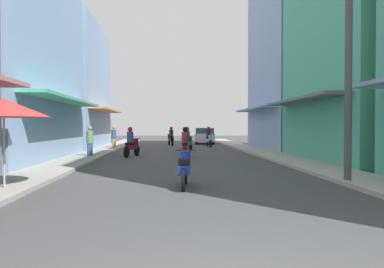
{
  "coord_description": "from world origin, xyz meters",
  "views": [
    {
      "loc": [
        -0.68,
        -3.08,
        1.61
      ],
      "look_at": [
        0.54,
        17.03,
        1.2
      ],
      "focal_mm": 35.82,
      "sensor_mm": 36.0,
      "label": 1
    }
  ],
  "objects_px": {
    "motorbike_silver": "(209,138)",
    "motorbike_maroon": "(132,143)",
    "motorbike_white": "(186,141)",
    "parked_car": "(205,136)",
    "motorbike_green": "(188,140)",
    "motorbike_blue": "(185,168)",
    "pedestrian_foreground": "(114,138)",
    "utility_pole": "(348,66)",
    "pedestrian_midway": "(90,142)",
    "vendor_umbrella": "(4,108)",
    "motorbike_red": "(185,144)",
    "motorbike_black": "(171,137)"
  },
  "relations": [
    {
      "from": "motorbike_maroon",
      "to": "motorbike_white",
      "type": "xyz_separation_m",
      "value": [
        3.21,
        8.03,
        -0.2
      ]
    },
    {
      "from": "motorbike_maroon",
      "to": "motorbike_white",
      "type": "distance_m",
      "value": 8.65
    },
    {
      "from": "motorbike_red",
      "to": "pedestrian_foreground",
      "type": "xyz_separation_m",
      "value": [
        -4.75,
        7.94,
        0.09
      ]
    },
    {
      "from": "motorbike_silver",
      "to": "motorbike_maroon",
      "type": "height_order",
      "value": "same"
    },
    {
      "from": "motorbike_green",
      "to": "motorbike_blue",
      "type": "xyz_separation_m",
      "value": [
        -0.83,
        -14.86,
        -0.2
      ]
    },
    {
      "from": "motorbike_white",
      "to": "utility_pole",
      "type": "bearing_deg",
      "value": -78.4
    },
    {
      "from": "motorbike_blue",
      "to": "motorbike_white",
      "type": "height_order",
      "value": "same"
    },
    {
      "from": "parked_car",
      "to": "utility_pole",
      "type": "height_order",
      "value": "utility_pole"
    },
    {
      "from": "motorbike_red",
      "to": "motorbike_white",
      "type": "bearing_deg",
      "value": 87.25
    },
    {
      "from": "motorbike_blue",
      "to": "motorbike_white",
      "type": "xyz_separation_m",
      "value": [
        0.83,
        18.21,
        0.0
      ]
    },
    {
      "from": "pedestrian_foreground",
      "to": "utility_pole",
      "type": "bearing_deg",
      "value": -62.8
    },
    {
      "from": "parked_car",
      "to": "motorbike_maroon",
      "type": "bearing_deg",
      "value": -110.08
    },
    {
      "from": "utility_pole",
      "to": "pedestrian_foreground",
      "type": "bearing_deg",
      "value": 117.2
    },
    {
      "from": "motorbike_black",
      "to": "vendor_umbrella",
      "type": "xyz_separation_m",
      "value": [
        -4.17,
        -22.08,
        1.35
      ]
    },
    {
      "from": "motorbike_maroon",
      "to": "motorbike_red",
      "type": "relative_size",
      "value": 0.95
    },
    {
      "from": "motorbike_maroon",
      "to": "pedestrian_midway",
      "type": "height_order",
      "value": "pedestrian_midway"
    },
    {
      "from": "motorbike_white",
      "to": "motorbike_red",
      "type": "height_order",
      "value": "motorbike_red"
    },
    {
      "from": "motorbike_white",
      "to": "vendor_umbrella",
      "type": "relative_size",
      "value": 0.79
    },
    {
      "from": "pedestrian_foreground",
      "to": "utility_pole",
      "type": "xyz_separation_m",
      "value": [
        8.87,
        -17.25,
        2.46
      ]
    },
    {
      "from": "motorbike_silver",
      "to": "parked_car",
      "type": "bearing_deg",
      "value": 88.16
    },
    {
      "from": "parked_car",
      "to": "motorbike_blue",
      "type": "bearing_deg",
      "value": -96.65
    },
    {
      "from": "motorbike_green",
      "to": "parked_car",
      "type": "xyz_separation_m",
      "value": [
        2.03,
        9.63,
        0.04
      ]
    },
    {
      "from": "motorbike_silver",
      "to": "pedestrian_midway",
      "type": "height_order",
      "value": "pedestrian_midway"
    },
    {
      "from": "motorbike_white",
      "to": "parked_car",
      "type": "relative_size",
      "value": 0.43
    },
    {
      "from": "parked_car",
      "to": "utility_pole",
      "type": "xyz_separation_m",
      "value": [
        1.67,
        -24.3,
        2.52
      ]
    },
    {
      "from": "motorbike_silver",
      "to": "motorbike_red",
      "type": "distance_m",
      "value": 10.26
    },
    {
      "from": "pedestrian_foreground",
      "to": "utility_pole",
      "type": "relative_size",
      "value": 0.25
    },
    {
      "from": "motorbike_blue",
      "to": "motorbike_red",
      "type": "xyz_separation_m",
      "value": [
        0.42,
        9.51,
        0.2
      ]
    },
    {
      "from": "motorbike_blue",
      "to": "pedestrian_midway",
      "type": "relative_size",
      "value": 1.12
    },
    {
      "from": "motorbike_green",
      "to": "motorbike_silver",
      "type": "bearing_deg",
      "value": 68.11
    },
    {
      "from": "motorbike_green",
      "to": "motorbike_blue",
      "type": "height_order",
      "value": "motorbike_green"
    },
    {
      "from": "motorbike_silver",
      "to": "pedestrian_foreground",
      "type": "distance_m",
      "value": 7.33
    },
    {
      "from": "motorbike_white",
      "to": "utility_pole",
      "type": "relative_size",
      "value": 0.28
    },
    {
      "from": "motorbike_silver",
      "to": "motorbike_white",
      "type": "relative_size",
      "value": 1.0
    },
    {
      "from": "motorbike_silver",
      "to": "motorbike_maroon",
      "type": "relative_size",
      "value": 1.05
    },
    {
      "from": "motorbike_black",
      "to": "pedestrian_foreground",
      "type": "distance_m",
      "value": 5.78
    },
    {
      "from": "motorbike_silver",
      "to": "motorbike_black",
      "type": "distance_m",
      "value": 3.58
    },
    {
      "from": "motorbike_maroon",
      "to": "utility_pole",
      "type": "height_order",
      "value": "utility_pole"
    },
    {
      "from": "utility_pole",
      "to": "motorbike_silver",
      "type": "bearing_deg",
      "value": 95.42
    },
    {
      "from": "motorbike_maroon",
      "to": "motorbike_white",
      "type": "height_order",
      "value": "motorbike_maroon"
    },
    {
      "from": "motorbike_silver",
      "to": "motorbike_green",
      "type": "distance_m",
      "value": 5.01
    },
    {
      "from": "motorbike_maroon",
      "to": "pedestrian_foreground",
      "type": "relative_size",
      "value": 1.08
    },
    {
      "from": "utility_pole",
      "to": "motorbike_white",
      "type": "bearing_deg",
      "value": 101.6
    },
    {
      "from": "motorbike_maroon",
      "to": "utility_pole",
      "type": "xyz_separation_m",
      "value": [
        6.91,
        -9.99,
        2.56
      ]
    },
    {
      "from": "vendor_umbrella",
      "to": "motorbike_green",
      "type": "bearing_deg",
      "value": 71.16
    },
    {
      "from": "motorbike_white",
      "to": "utility_pole",
      "type": "xyz_separation_m",
      "value": [
        3.7,
        -18.02,
        2.76
      ]
    },
    {
      "from": "motorbike_blue",
      "to": "motorbike_red",
      "type": "distance_m",
      "value": 9.52
    },
    {
      "from": "motorbike_red",
      "to": "utility_pole",
      "type": "relative_size",
      "value": 0.28
    },
    {
      "from": "motorbike_silver",
      "to": "motorbike_black",
      "type": "relative_size",
      "value": 1.01
    },
    {
      "from": "motorbike_white",
      "to": "pedestrian_foreground",
      "type": "height_order",
      "value": "pedestrian_foreground"
    }
  ]
}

